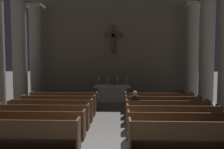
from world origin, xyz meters
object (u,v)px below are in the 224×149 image
object	(u,v)px
pew_right_row_6	(159,102)
candlestick_inner_left	(108,83)
candlestick_outer_left	(99,83)
altar	(113,93)
candlestick_inner_right	(117,83)
pew_left_row_1	(20,134)
pew_left_row_2	(34,124)
pew_right_row_2	(180,126)
pew_left_row_3	(44,116)
pew_right_row_5	(162,106)
pew_right_row_1	(190,136)
column_left_third	(20,53)
pew_right_row_4	(167,111)
column_right_third	(207,52)
lone_worshipper	(135,105)
candlestick_outer_right	(126,83)
pew_left_row_6	(64,101)
column_right_fourth	(192,53)
column_left_fourth	(36,54)
pew_left_row_5	(59,105)
pew_right_row_3	(173,117)
pew_left_row_4	(52,110)

from	to	relation	value
pew_right_row_6	candlestick_inner_left	xyz separation A→B (m)	(-2.72, 2.44, 0.70)
pew_right_row_6	candlestick_outer_left	world-z (taller)	candlestick_outer_left
altar	candlestick_outer_left	xyz separation A→B (m)	(-0.85, -0.00, 0.65)
candlestick_outer_left	candlestick_inner_right	distance (m)	1.15
pew_left_row_1	pew_left_row_2	bearing A→B (deg)	90.00
pew_right_row_2	candlestick_inner_right	world-z (taller)	candlestick_inner_right
pew_left_row_3	pew_right_row_5	bearing A→B (deg)	22.74
pew_left_row_2	pew_right_row_5	world-z (taller)	same
pew_right_row_1	column_left_third	size ratio (longest dim) A/B	0.56
pew_right_row_5	pew_right_row_4	bearing A→B (deg)	-90.00
column_right_third	candlestick_inner_right	distance (m)	5.36
pew_right_row_6	lone_worshipper	xyz separation A→B (m)	(-1.34, -1.99, 0.22)
altar	candlestick_outer_right	size ratio (longest dim) A/B	3.97
pew_left_row_6	column_right_fourth	distance (m)	8.64
pew_right_row_1	candlestick_outer_right	size ratio (longest dim) A/B	6.19
pew_left_row_2	column_right_third	size ratio (longest dim) A/B	0.56
pew_right_row_2	column_left_fourth	distance (m)	10.88
pew_left_row_5	pew_left_row_6	world-z (taller)	same
pew_left_row_6	lone_worshipper	size ratio (longest dim) A/B	2.60
column_right_fourth	candlestick_inner_right	distance (m)	5.24
column_left_third	pew_right_row_6	bearing A→B (deg)	-7.35
pew_right_row_3	column_right_fourth	distance (m)	7.40
pew_right_row_3	pew_right_row_6	distance (m)	3.04
pew_left_row_6	pew_right_row_2	size ratio (longest dim) A/B	1.00
pew_left_row_5	column_left_third	xyz separation A→B (m)	(-2.70, 1.99, 2.51)
pew_right_row_2	lone_worshipper	distance (m)	2.47
pew_right_row_4	column_left_third	size ratio (longest dim) A/B	0.56
pew_right_row_2	column_right_fourth	size ratio (longest dim) A/B	0.56
column_right_third	lone_worshipper	distance (m)	5.52
pew_left_row_5	column_right_fourth	size ratio (longest dim) A/B	0.56
lone_worshipper	column_left_third	bearing A→B (deg)	154.46
candlestick_outer_right	column_left_third	bearing A→B (deg)	-166.23
pew_left_row_1	pew_right_row_2	world-z (taller)	same
pew_left_row_1	pew_left_row_4	xyz separation A→B (m)	(0.00, 3.04, 0.00)
pew_right_row_3	candlestick_outer_left	bearing A→B (deg)	120.83
column_left_fourth	column_right_fourth	xyz separation A→B (m)	(10.25, 0.00, 0.00)
column_left_third	lone_worshipper	bearing A→B (deg)	-25.54
candlestick_inner_left	pew_right_row_5	bearing A→B (deg)	-51.76
pew_left_row_4	pew_right_row_5	bearing A→B (deg)	11.84
column_left_third	column_left_fourth	world-z (taller)	same
candlestick_inner_left	pew_right_row_1	bearing A→B (deg)	-70.09
column_left_third	pew_right_row_1	bearing A→B (deg)	-38.70
pew_right_row_2	candlestick_outer_left	world-z (taller)	candlestick_outer_left
pew_left_row_1	pew_right_row_3	size ratio (longest dim) A/B	1.00
candlestick_outer_right	column_right_third	bearing A→B (deg)	-18.91
pew_right_row_6	column_left_fourth	bearing A→B (deg)	155.90
pew_right_row_5	column_right_fourth	size ratio (longest dim) A/B	0.56
pew_left_row_3	pew_right_row_3	world-z (taller)	same
pew_left_row_4	candlestick_inner_right	distance (m)	5.27
candlestick_outer_left	candlestick_inner_right	xyz separation A→B (m)	(1.15, 0.00, 0.00)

